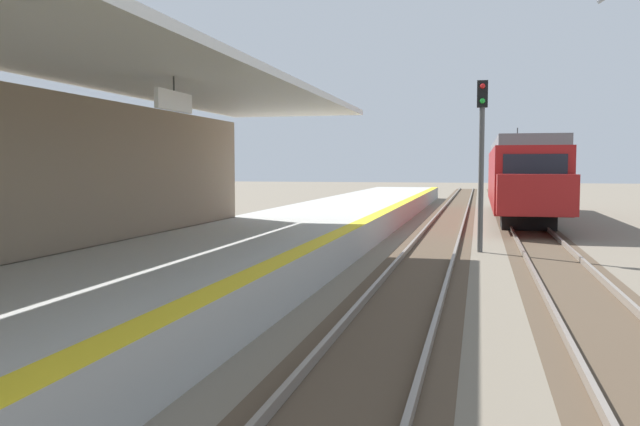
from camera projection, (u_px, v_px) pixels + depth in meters
station_platform at (239, 254)px, 16.61m from camera, size 5.00×80.00×0.91m
station_building_with_canopy at (2, 164)px, 10.89m from camera, size 4.85×24.00×4.43m
track_pair_nearest_platform at (429, 255)px, 19.50m from camera, size 2.34×120.00×0.16m
track_pair_middle at (552, 258)px, 18.72m from camera, size 2.34×120.00×0.16m
approaching_train at (521, 175)px, 33.40m from camera, size 2.93×19.60×4.76m
rail_signal_post at (482, 147)px, 20.25m from camera, size 0.32×0.34×5.20m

